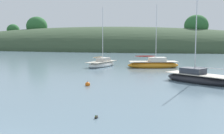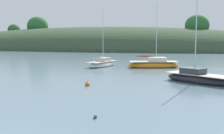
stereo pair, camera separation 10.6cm
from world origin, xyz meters
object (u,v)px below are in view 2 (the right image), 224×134
(sailboat_white_near, at_px, (154,64))
(sailboat_black_sloop, at_px, (102,64))
(sailboat_teal_outer, at_px, (197,78))
(duck_lone_right, at_px, (95,117))
(mooring_buoy_outer, at_px, (87,84))

(sailboat_white_near, height_order, sailboat_black_sloop, sailboat_white_near)
(sailboat_teal_outer, xyz_separation_m, duck_lone_right, (-5.63, -13.75, -0.36))
(sailboat_white_near, distance_m, mooring_buoy_outer, 17.44)
(mooring_buoy_outer, relative_size, duck_lone_right, 1.27)
(sailboat_teal_outer, relative_size, sailboat_white_near, 1.07)
(duck_lone_right, bearing_deg, mooring_buoy_outer, 113.19)
(sailboat_teal_outer, bearing_deg, mooring_buoy_outer, -154.35)
(sailboat_teal_outer, height_order, sailboat_white_near, sailboat_teal_outer)
(sailboat_white_near, bearing_deg, duck_lone_right, -89.97)
(sailboat_teal_outer, height_order, sailboat_black_sloop, sailboat_teal_outer)
(sailboat_white_near, xyz_separation_m, mooring_buoy_outer, (-3.91, -16.99, -0.33))
(sailboat_white_near, distance_m, sailboat_black_sloop, 7.75)
(mooring_buoy_outer, bearing_deg, duck_lone_right, -66.81)
(sailboat_teal_outer, bearing_deg, sailboat_black_sloop, 138.83)
(sailboat_teal_outer, height_order, mooring_buoy_outer, sailboat_teal_outer)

